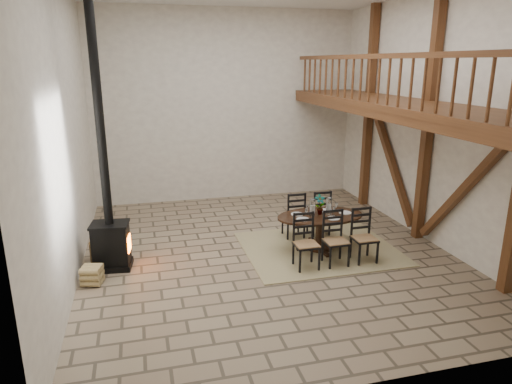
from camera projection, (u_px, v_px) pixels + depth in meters
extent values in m
plane|color=#8B775C|center=(267.00, 252.00, 9.07)|extent=(8.00, 8.00, 0.00)
cube|color=white|center=(226.00, 107.00, 12.10)|extent=(7.00, 0.02, 5.00)
cube|color=white|center=(375.00, 179.00, 4.66)|extent=(7.00, 0.02, 5.00)
cube|color=white|center=(64.00, 134.00, 7.54)|extent=(0.02, 8.00, 5.00)
cube|color=white|center=(434.00, 121.00, 9.22)|extent=(0.02, 8.00, 5.00)
cube|color=brown|center=(429.00, 121.00, 9.19)|extent=(0.18, 0.18, 5.00)
cube|color=brown|center=(369.00, 109.00, 11.52)|extent=(0.18, 0.18, 5.00)
cube|color=brown|center=(464.00, 190.00, 8.33)|extent=(0.14, 2.16, 2.54)
cube|color=brown|center=(392.00, 162.00, 10.66)|extent=(0.14, 2.16, 2.54)
cube|color=brown|center=(430.00, 106.00, 9.11)|extent=(0.20, 7.80, 0.20)
cube|color=brown|center=(400.00, 104.00, 8.93)|extent=(1.60, 7.80, 0.12)
cube|color=brown|center=(367.00, 110.00, 8.79)|extent=(0.18, 7.80, 0.22)
cube|color=brown|center=(371.00, 56.00, 8.52)|extent=(0.09, 7.60, 0.09)
cube|color=brown|center=(369.00, 79.00, 8.63)|extent=(0.06, 7.60, 0.86)
cube|color=tan|center=(319.00, 248.00, 9.24)|extent=(3.00, 2.50, 0.02)
ellipsoid|color=black|center=(320.00, 216.00, 9.05)|extent=(1.76, 1.07, 0.04)
cylinder|color=black|center=(320.00, 233.00, 9.15)|extent=(0.17, 0.17, 0.64)
cylinder|color=black|center=(319.00, 247.00, 9.23)|extent=(0.54, 0.54, 0.06)
cube|color=#A7784D|center=(306.00, 245.00, 8.26)|extent=(0.43, 0.41, 0.04)
cube|color=black|center=(306.00, 257.00, 8.32)|extent=(0.41, 0.41, 0.44)
cube|color=black|center=(303.00, 227.00, 8.35)|extent=(0.37, 0.04, 0.58)
cube|color=#A7784D|center=(336.00, 242.00, 8.40)|extent=(0.43, 0.41, 0.04)
cube|color=black|center=(335.00, 254.00, 8.46)|extent=(0.41, 0.41, 0.44)
cube|color=black|center=(333.00, 224.00, 8.49)|extent=(0.37, 0.04, 0.58)
cube|color=#A7784D|center=(365.00, 239.00, 8.54)|extent=(0.43, 0.41, 0.04)
cube|color=black|center=(364.00, 251.00, 8.60)|extent=(0.41, 0.41, 0.44)
cube|color=black|center=(361.00, 222.00, 8.63)|extent=(0.37, 0.04, 0.58)
cube|color=#A7784D|center=(293.00, 216.00, 9.76)|extent=(0.43, 0.41, 0.04)
cube|color=black|center=(293.00, 227.00, 9.83)|extent=(0.41, 0.41, 0.44)
cube|color=black|center=(297.00, 207.00, 9.52)|extent=(0.37, 0.04, 0.58)
cube|color=#A7784D|center=(319.00, 214.00, 9.91)|extent=(0.43, 0.41, 0.04)
cube|color=black|center=(318.00, 225.00, 9.97)|extent=(0.41, 0.41, 0.44)
cube|color=black|center=(322.00, 205.00, 9.66)|extent=(0.37, 0.04, 0.58)
cube|color=silver|center=(320.00, 215.00, 9.04)|extent=(1.35, 0.68, 0.01)
cube|color=white|center=(321.00, 211.00, 9.02)|extent=(0.87, 0.29, 0.18)
cylinder|color=white|center=(312.00, 208.00, 8.95)|extent=(0.12, 0.12, 0.34)
cylinder|color=white|center=(329.00, 206.00, 9.04)|extent=(0.12, 0.12, 0.34)
cylinder|color=white|center=(312.00, 212.00, 8.98)|extent=(0.06, 0.06, 0.16)
cylinder|color=white|center=(329.00, 211.00, 9.06)|extent=(0.06, 0.06, 0.16)
imported|color=#4C723F|center=(320.00, 205.00, 9.03)|extent=(0.21, 0.15, 0.41)
cube|color=black|center=(113.00, 265.00, 8.39)|extent=(0.73, 0.60, 0.10)
cube|color=black|center=(111.00, 244.00, 8.27)|extent=(0.67, 0.54, 0.72)
cube|color=#FF590C|center=(129.00, 243.00, 8.31)|extent=(0.06, 0.29, 0.29)
cube|color=black|center=(109.00, 224.00, 8.17)|extent=(0.72, 0.58, 0.04)
cylinder|color=black|center=(98.00, 107.00, 7.59)|extent=(0.15, 0.15, 4.13)
cylinder|color=brown|center=(105.00, 251.00, 8.68)|extent=(0.57, 0.57, 0.37)
cube|color=tan|center=(104.00, 240.00, 8.62)|extent=(0.31, 0.31, 0.11)
cube|color=tan|center=(92.00, 275.00, 7.74)|extent=(0.39, 0.40, 0.33)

